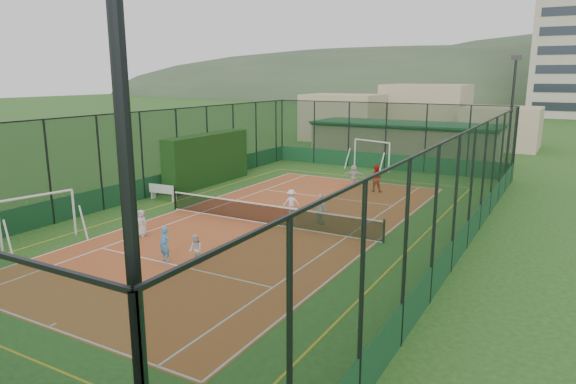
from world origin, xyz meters
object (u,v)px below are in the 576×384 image
floodlight_ne (510,120)px  clubhouse (405,142)px  child_near_right (196,249)px  child_far_left (291,202)px  coach (376,178)px  futsal_goal_near (39,219)px  white_bench (164,192)px  futsal_goal_far (371,155)px  child_far_back (354,175)px  floodlight_se (139,346)px  child_far_right (320,209)px  child_near_mid (165,245)px  child_near_left (142,223)px

floodlight_ne → clubhouse: bearing=147.9°
child_near_right → child_far_left: child_far_left is taller
child_far_left → coach: 7.41m
floodlight_ne → clubhouse: size_ratio=0.54×
futsal_goal_near → child_far_left: size_ratio=2.45×
white_bench → futsal_goal_near: futsal_goal_near is taller
futsal_goal_far → clubhouse: bearing=100.0°
child_far_back → futsal_goal_far: bearing=-99.4°
floodlight_se → clubhouse: bearing=102.6°
floodlight_se → child_far_right: size_ratio=5.56×
child_near_right → child_far_back: child_far_back is taller
floodlight_ne → child_near_right: (-8.17, -22.48, -3.55)m
child_far_back → coach: (1.89, -1.09, 0.16)m
futsal_goal_near → child_near_mid: futsal_goal_near is taller
child_near_right → child_far_back: size_ratio=0.83×
child_far_left → child_far_right: size_ratio=0.88×
child_near_mid → child_far_back: bearing=96.7°
child_near_mid → coach: 15.82m
clubhouse → child_far_back: 11.71m
child_near_right → coach: (1.66, 15.12, 0.27)m
child_near_mid → child_near_right: child_near_mid is taller
child_far_left → coach: coach is taller
white_bench → child_far_left: 7.97m
clubhouse → child_near_mid: (-0.69, -28.34, -0.87)m
futsal_goal_near → child_near_right: size_ratio=2.80×
futsal_goal_near → child_far_right: bearing=-35.1°
futsal_goal_far → child_near_right: bearing=-68.2°
futsal_goal_far → child_near_right: size_ratio=2.97×
futsal_goal_near → futsal_goal_far: (6.17, 23.49, 0.06)m
futsal_goal_far → coach: size_ratio=2.01×
child_near_mid → child_far_right: size_ratio=0.94×
child_near_mid → floodlight_ne: bearing=77.7°
clubhouse → floodlight_se: bearing=-77.4°
child_near_right → child_far_right: (1.79, 7.08, 0.17)m
clubhouse → child_far_right: clubhouse is taller
white_bench → child_far_back: bearing=44.0°
floodlight_se → child_far_left: floodlight_se is taller
floodlight_se → child_far_right: 19.21m
clubhouse → coach: bearing=-80.7°
white_bench → futsal_goal_far: bearing=60.8°
child_far_right → child_far_back: child_far_right is taller
clubhouse → child_far_right: (2.21, -20.80, -0.82)m
child_near_right → clubhouse: bearing=115.4°
futsal_goal_far → child_far_back: 6.15m
child_far_left → coach: bearing=-138.2°
futsal_goal_near → child_far_left: 11.66m
clubhouse → child_near_left: bearing=-98.4°
white_bench → child_near_left: (3.93, -5.66, 0.13)m
clubhouse → child_near_mid: 28.36m
child_far_left → child_far_back: (0.06, 8.23, 0.03)m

